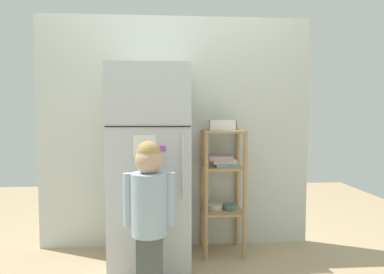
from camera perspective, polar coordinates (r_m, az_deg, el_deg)
The scene contains 6 objects.
ground_plane at distance 2.83m, azimuth -2.65°, elevation -21.00°, with size 6.00×6.00×0.00m, color tan.
kitchen_wall_back at distance 2.93m, azimuth -2.86°, elevation 0.75°, with size 2.43×0.03×2.06m, color silver.
refrigerator at distance 2.62m, azimuth -7.21°, elevation -5.09°, with size 0.61×0.64×1.56m.
child_standing at distance 2.14m, azimuth -7.51°, elevation -11.47°, with size 0.33×0.24×1.02m.
pantry_shelf_unit at distance 2.82m, azimuth 5.43°, elevation -7.32°, with size 0.36×0.33×1.06m.
fruit_bin at distance 2.78m, azimuth 5.21°, elevation 1.92°, with size 0.23×0.15×0.09m.
Camera 1 is at (-0.05, -2.57, 1.17)m, focal length 30.35 mm.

